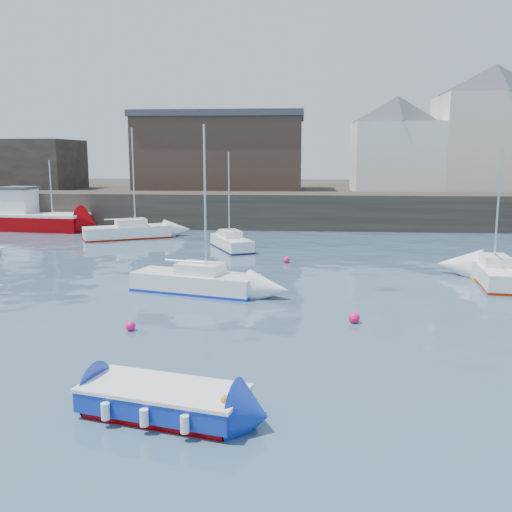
# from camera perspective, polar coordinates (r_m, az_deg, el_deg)

# --- Properties ---
(water) EXTENTS (220.00, 220.00, 0.00)m
(water) POSITION_cam_1_polar(r_m,az_deg,el_deg) (16.15, -3.54, -12.75)
(water) COLOR #2D4760
(water) RESTS_ON ground
(quay_wall) EXTENTS (90.00, 5.00, 3.00)m
(quay_wall) POSITION_cam_1_polar(r_m,az_deg,el_deg) (50.00, 2.14, 4.59)
(quay_wall) COLOR #28231E
(quay_wall) RESTS_ON ground
(land_strip) EXTENTS (90.00, 32.00, 2.80)m
(land_strip) POSITION_cam_1_polar(r_m,az_deg,el_deg) (67.94, 2.82, 5.94)
(land_strip) COLOR #28231E
(land_strip) RESTS_ON ground
(bldg_east_a) EXTENTS (13.36, 13.36, 11.80)m
(bldg_east_a) POSITION_cam_1_polar(r_m,az_deg,el_deg) (59.52, 22.57, 11.76)
(bldg_east_a) COLOR beige
(bldg_east_a) RESTS_ON land_strip
(bldg_east_d) EXTENTS (11.14, 11.14, 8.95)m
(bldg_east_d) POSITION_cam_1_polar(r_m,az_deg,el_deg) (56.93, 13.82, 10.88)
(bldg_east_d) COLOR white
(bldg_east_d) RESTS_ON land_strip
(warehouse) EXTENTS (16.40, 10.40, 7.60)m
(warehouse) POSITION_cam_1_polar(r_m,az_deg,el_deg) (58.31, -3.47, 10.39)
(warehouse) COLOR #3D2D26
(warehouse) RESTS_ON land_strip
(bldg_west) EXTENTS (14.00, 8.00, 5.00)m
(bldg_west) POSITION_cam_1_polar(r_m,az_deg,el_deg) (64.26, -23.62, 8.37)
(bldg_west) COLOR #353028
(bldg_west) RESTS_ON land_strip
(blue_dinghy) EXTENTS (4.32, 2.64, 0.77)m
(blue_dinghy) POSITION_cam_1_polar(r_m,az_deg,el_deg) (14.38, -9.22, -13.99)
(blue_dinghy) COLOR #870003
(blue_dinghy) RESTS_ON ground
(fishing_boat) EXTENTS (9.15, 4.22, 5.86)m
(fishing_boat) POSITION_cam_1_polar(r_m,az_deg,el_deg) (51.83, -21.54, 3.68)
(fishing_boat) COLOR #870003
(fishing_boat) RESTS_ON ground
(sailboat_b) EXTENTS (6.19, 3.41, 7.59)m
(sailboat_b) POSITION_cam_1_polar(r_m,az_deg,el_deg) (26.55, -6.06, -2.53)
(sailboat_b) COLOR white
(sailboat_b) RESTS_ON ground
(sailboat_c) EXTENTS (2.14, 5.16, 6.60)m
(sailboat_c) POSITION_cam_1_polar(r_m,az_deg,el_deg) (30.37, 22.80, -1.66)
(sailboat_c) COLOR white
(sailboat_c) RESTS_ON ground
(sailboat_f) EXTENTS (3.53, 5.19, 6.47)m
(sailboat_f) POSITION_cam_1_polar(r_m,az_deg,el_deg) (38.47, -2.48, 1.37)
(sailboat_f) COLOR white
(sailboat_f) RESTS_ON ground
(sailboat_h) EXTENTS (6.63, 4.81, 8.26)m
(sailboat_h) POSITION_cam_1_polar(r_m,az_deg,el_deg) (44.37, -12.72, 2.40)
(sailboat_h) COLOR white
(sailboat_h) RESTS_ON ground
(buoy_near) EXTENTS (0.37, 0.37, 0.37)m
(buoy_near) POSITION_cam_1_polar(r_m,az_deg,el_deg) (21.28, -12.43, -7.28)
(buoy_near) COLOR #FB1267
(buoy_near) RESTS_ON ground
(buoy_mid) EXTENTS (0.43, 0.43, 0.43)m
(buoy_mid) POSITION_cam_1_polar(r_m,az_deg,el_deg) (22.02, 9.78, -6.60)
(buoy_mid) COLOR #FB1267
(buoy_mid) RESTS_ON ground
(buoy_far) EXTENTS (0.39, 0.39, 0.39)m
(buoy_far) POSITION_cam_1_polar(r_m,az_deg,el_deg) (33.57, 3.06, -0.70)
(buoy_far) COLOR #FB1267
(buoy_far) RESTS_ON ground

